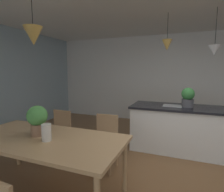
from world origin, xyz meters
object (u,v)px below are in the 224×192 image
object	(u,v)px
potted_plant_on_island	(188,97)
vase_on_dining_table	(46,132)
dining_table	(44,142)
chair_far_right	(105,140)
kitchen_island	(185,129)
potted_plant_on_table	(37,119)
chair_far_left	(58,133)

from	to	relation	value
potted_plant_on_island	vase_on_dining_table	xyz separation A→B (m)	(-1.60, -2.11, -0.24)
vase_on_dining_table	dining_table	bearing A→B (deg)	147.86
chair_far_right	potted_plant_on_island	distance (m)	1.82
dining_table	chair_far_right	xyz separation A→B (m)	(0.46, 0.87, -0.22)
kitchen_island	vase_on_dining_table	xyz separation A→B (m)	(-1.59, -2.11, 0.39)
potted_plant_on_island	potted_plant_on_table	distance (m)	2.71
dining_table	vase_on_dining_table	distance (m)	0.22
dining_table	chair_far_left	size ratio (longest dim) A/B	2.38
chair_far_right	chair_far_left	bearing A→B (deg)	-180.00
chair_far_right	vase_on_dining_table	xyz separation A→B (m)	(-0.35, -0.94, 0.38)
chair_far_right	potted_plant_on_island	xyz separation A→B (m)	(1.25, 1.16, 0.62)
potted_plant_on_island	vase_on_dining_table	bearing A→B (deg)	-127.25
chair_far_left	potted_plant_on_table	distance (m)	1.03
potted_plant_on_island	vase_on_dining_table	world-z (taller)	potted_plant_on_island
potted_plant_on_table	vase_on_dining_table	xyz separation A→B (m)	(0.24, -0.11, -0.12)
chair_far_right	potted_plant_on_table	world-z (taller)	potted_plant_on_table
potted_plant_on_table	vase_on_dining_table	size ratio (longest dim) A/B	1.91
chair_far_left	potted_plant_on_island	world-z (taller)	potted_plant_on_island
vase_on_dining_table	potted_plant_on_island	bearing A→B (deg)	52.75
dining_table	chair_far_right	distance (m)	1.01
kitchen_island	potted_plant_on_island	distance (m)	0.63
chair_far_left	potted_plant_on_island	xyz separation A→B (m)	(2.18, 1.16, 0.62)
dining_table	chair_far_left	world-z (taller)	chair_far_left
dining_table	chair_far_left	bearing A→B (deg)	118.13
dining_table	kitchen_island	distance (m)	2.66
chair_far_left	potted_plant_on_table	xyz separation A→B (m)	(0.34, -0.83, 0.50)
dining_table	kitchen_island	size ratio (longest dim) A/B	0.97
chair_far_left	dining_table	bearing A→B (deg)	-61.87
kitchen_island	vase_on_dining_table	distance (m)	2.67
potted_plant_on_island	potted_plant_on_table	xyz separation A→B (m)	(-1.84, -1.99, -0.12)
dining_table	vase_on_dining_table	world-z (taller)	vase_on_dining_table
chair_far_right	potted_plant_on_island	size ratio (longest dim) A/B	2.29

